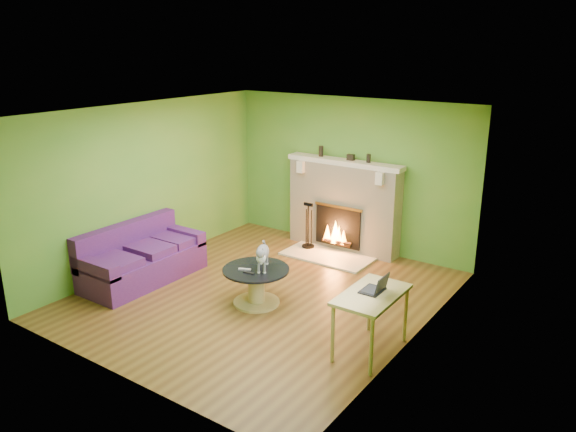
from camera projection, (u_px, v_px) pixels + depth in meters
The scene contains 22 objects.
floor at pixel (263, 295), 8.04m from camera, with size 5.00×5.00×0.00m, color brown.
ceiling at pixel (260, 112), 7.26m from camera, with size 5.00×5.00×0.00m, color white.
wall_back at pixel (350, 174), 9.61m from camera, with size 5.00×5.00×0.00m, color #43862C.
wall_front at pixel (112, 265), 5.69m from camera, with size 5.00×5.00×0.00m, color #43862C.
wall_left at pixel (148, 185), 8.88m from camera, with size 5.00×5.00×0.00m, color #43862C.
wall_right at pixel (417, 240), 6.43m from camera, with size 5.00×5.00×0.00m, color #43862C.
window_frame at pixel (383, 241), 5.65m from camera, with size 1.20×1.20×0.00m, color silver.
window_pane at pixel (383, 241), 5.66m from camera, with size 1.06×1.06×0.00m, color white.
fireplace at pixel (344, 206), 9.62m from camera, with size 2.10×0.46×1.58m.
hearth at pixel (327, 256), 9.45m from camera, with size 1.50×0.75×0.03m, color beige.
mantel at pixel (344, 162), 9.38m from camera, with size 2.10×0.28×0.08m, color beige.
sofa at pixel (141, 259), 8.49m from camera, with size 0.87×1.88×0.84m.
coffee_table at pixel (256, 283), 7.69m from camera, with size 0.92×0.92×0.52m.
desk at pixel (371, 300), 6.39m from camera, with size 0.58×1.00×0.74m.
cat at pixel (263, 255), 7.56m from camera, with size 0.23×0.62×0.39m, color #5E5E63, non-canonical shape.
remote_silver at pixel (245, 269), 7.58m from camera, with size 0.17×0.04×0.02m, color gray.
remote_black at pixel (249, 273), 7.47m from camera, with size 0.16×0.04×0.02m, color black.
laptop at pixel (373, 282), 6.38m from camera, with size 0.26×0.30×0.23m, color black, non-canonical shape.
fire_tools at pixel (308, 225), 9.70m from camera, with size 0.22×0.22×0.81m, color black, non-canonical shape.
mantel_vase_left at pixel (321, 151), 9.63m from camera, with size 0.08×0.08×0.18m, color black.
mantel_vase_right at pixel (369, 158), 9.14m from camera, with size 0.07×0.07×0.14m, color black.
mantel_box at pixel (351, 157), 9.32m from camera, with size 0.12×0.08×0.10m, color black.
Camera 1 is at (4.48, -5.82, 3.47)m, focal length 35.00 mm.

